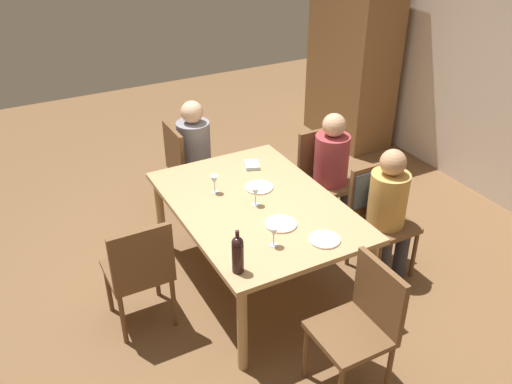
# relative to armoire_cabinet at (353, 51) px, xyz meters

# --- Properties ---
(ground_plane) EXTENTS (10.00, 10.00, 0.00)m
(ground_plane) POSITION_rel_armoire_cabinet_xyz_m (1.96, -2.35, -1.10)
(ground_plane) COLOR brown
(armoire_cabinet) EXTENTS (1.18, 0.62, 2.18)m
(armoire_cabinet) POSITION_rel_armoire_cabinet_xyz_m (0.00, 0.00, 0.00)
(armoire_cabinet) COLOR brown
(armoire_cabinet) RESTS_ON ground_plane
(dining_table) EXTENTS (1.72, 1.19, 0.74)m
(dining_table) POSITION_rel_armoire_cabinet_xyz_m (1.96, -2.35, -0.43)
(dining_table) COLOR tan
(dining_table) RESTS_ON ground_plane
(chair_left_end) EXTENTS (0.44, 0.44, 0.92)m
(chair_left_end) POSITION_rel_armoire_cabinet_xyz_m (0.72, -2.43, -0.56)
(chair_left_end) COLOR brown
(chair_left_end) RESTS_ON ground_plane
(chair_far_left) EXTENTS (0.44, 0.44, 0.92)m
(chair_far_left) POSITION_rel_armoire_cabinet_xyz_m (1.49, -1.37, -0.56)
(chair_far_left) COLOR brown
(chair_far_left) RESTS_ON ground_plane
(chair_far_right) EXTENTS (0.46, 0.44, 0.92)m
(chair_far_right) POSITION_rel_armoire_cabinet_xyz_m (2.23, -1.37, -0.50)
(chair_far_right) COLOR brown
(chair_far_right) RESTS_ON ground_plane
(chair_near) EXTENTS (0.44, 0.44, 0.92)m
(chair_near) POSITION_rel_armoire_cabinet_xyz_m (2.05, -3.32, -0.56)
(chair_near) COLOR brown
(chair_near) RESTS_ON ground_plane
(chair_right_end) EXTENTS (0.44, 0.44, 0.92)m
(chair_right_end) POSITION_rel_armoire_cabinet_xyz_m (3.20, -2.26, -0.56)
(chair_right_end) COLOR brown
(chair_right_end) RESTS_ON ground_plane
(person_woman_host) EXTENTS (0.31, 0.36, 1.15)m
(person_woman_host) POSITION_rel_armoire_cabinet_xyz_m (0.72, -2.32, -0.44)
(person_woman_host) COLOR #33333D
(person_woman_host) RESTS_ON ground_plane
(person_man_bearded) EXTENTS (0.36, 0.31, 1.15)m
(person_man_bearded) POSITION_rel_armoire_cabinet_xyz_m (1.60, -1.37, -0.44)
(person_man_bearded) COLOR #33333D
(person_man_bearded) RESTS_ON ground_plane
(person_man_guest) EXTENTS (0.35, 0.31, 1.14)m
(person_man_guest) POSITION_rel_armoire_cabinet_xyz_m (2.38, -1.37, -0.44)
(person_man_guest) COLOR #33333D
(person_man_guest) RESTS_ON ground_plane
(wine_bottle_tall_green) EXTENTS (0.08, 0.08, 0.31)m
(wine_bottle_tall_green) POSITION_rel_armoire_cabinet_xyz_m (2.64, -2.84, -0.22)
(wine_bottle_tall_green) COLOR black
(wine_bottle_tall_green) RESTS_ON dining_table
(wine_glass_near_left) EXTENTS (0.07, 0.07, 0.15)m
(wine_glass_near_left) POSITION_rel_armoire_cabinet_xyz_m (2.50, -2.50, -0.25)
(wine_glass_near_left) COLOR silver
(wine_glass_near_left) RESTS_ON dining_table
(wine_glass_centre) EXTENTS (0.07, 0.07, 0.15)m
(wine_glass_centre) POSITION_rel_armoire_cabinet_xyz_m (1.66, -2.56, -0.25)
(wine_glass_centre) COLOR silver
(wine_glass_centre) RESTS_ON dining_table
(wine_glass_near_right) EXTENTS (0.07, 0.07, 0.15)m
(wine_glass_near_right) POSITION_rel_armoire_cabinet_xyz_m (1.98, -2.36, -0.25)
(wine_glass_near_right) COLOR silver
(wine_glass_near_right) RESTS_ON dining_table
(dinner_plate_host) EXTENTS (0.22, 0.22, 0.01)m
(dinner_plate_host) POSITION_rel_armoire_cabinet_xyz_m (2.62, -2.16, -0.35)
(dinner_plate_host) COLOR white
(dinner_plate_host) RESTS_ON dining_table
(dinner_plate_guest_left) EXTENTS (0.23, 0.23, 0.01)m
(dinner_plate_guest_left) POSITION_rel_armoire_cabinet_xyz_m (2.31, -2.33, -0.35)
(dinner_plate_guest_left) COLOR silver
(dinner_plate_guest_left) RESTS_ON dining_table
(dinner_plate_guest_right) EXTENTS (0.23, 0.23, 0.01)m
(dinner_plate_guest_right) POSITION_rel_armoire_cabinet_xyz_m (1.77, -2.22, -0.35)
(dinner_plate_guest_right) COLOR white
(dinner_plate_guest_right) RESTS_ON dining_table
(folded_napkin) EXTENTS (0.19, 0.17, 0.03)m
(folded_napkin) POSITION_rel_armoire_cabinet_xyz_m (1.41, -2.09, -0.34)
(folded_napkin) COLOR #ADC6D6
(folded_napkin) RESTS_ON dining_table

